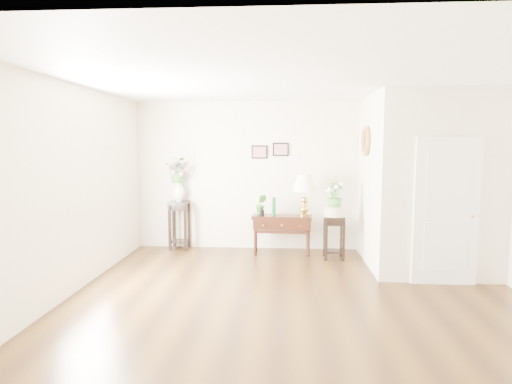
# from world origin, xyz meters

# --- Properties ---
(floor) EXTENTS (6.00, 5.50, 0.02)m
(floor) POSITION_xyz_m (0.00, 0.00, 0.00)
(floor) COLOR #482E11
(floor) RESTS_ON ground
(ceiling) EXTENTS (6.00, 5.50, 0.02)m
(ceiling) POSITION_xyz_m (0.00, 0.00, 2.80)
(ceiling) COLOR white
(ceiling) RESTS_ON ground
(wall_back) EXTENTS (6.00, 0.02, 2.80)m
(wall_back) POSITION_xyz_m (0.00, 2.75, 1.40)
(wall_back) COLOR beige
(wall_back) RESTS_ON ground
(wall_front) EXTENTS (6.00, 0.02, 2.80)m
(wall_front) POSITION_xyz_m (0.00, -2.75, 1.40)
(wall_front) COLOR beige
(wall_front) RESTS_ON ground
(wall_left) EXTENTS (0.02, 5.50, 2.80)m
(wall_left) POSITION_xyz_m (-3.00, 0.00, 1.40)
(wall_left) COLOR beige
(wall_left) RESTS_ON ground
(partition) EXTENTS (1.80, 1.95, 2.80)m
(partition) POSITION_xyz_m (2.10, 1.77, 1.40)
(partition) COLOR beige
(partition) RESTS_ON floor
(door) EXTENTS (0.90, 0.05, 2.10)m
(door) POSITION_xyz_m (2.10, 0.78, 1.05)
(door) COLOR silver
(door) RESTS_ON floor
(art_print_left) EXTENTS (0.30, 0.02, 0.25)m
(art_print_left) POSITION_xyz_m (-0.65, 2.73, 1.85)
(art_print_left) COLOR black
(art_print_left) RESTS_ON wall_back
(art_print_right) EXTENTS (0.30, 0.02, 0.25)m
(art_print_right) POSITION_xyz_m (-0.25, 2.73, 1.90)
(art_print_right) COLOR black
(art_print_right) RESTS_ON wall_back
(wall_ornament) EXTENTS (0.07, 0.51, 0.51)m
(wall_ornament) POSITION_xyz_m (1.16, 1.90, 2.05)
(wall_ornament) COLOR #CC7C3A
(wall_ornament) RESTS_ON partition
(console_table) EXTENTS (1.09, 0.42, 0.72)m
(console_table) POSITION_xyz_m (-0.22, 2.31, 0.36)
(console_table) COLOR black
(console_table) RESTS_ON floor
(table_lamp) EXTENTS (0.55, 0.55, 0.76)m
(table_lamp) POSITION_xyz_m (0.18, 2.31, 1.07)
(table_lamp) COLOR gold
(table_lamp) RESTS_ON console_table
(green_vase) EXTENTS (0.08, 0.08, 0.33)m
(green_vase) POSITION_xyz_m (-0.37, 2.31, 0.89)
(green_vase) COLOR #104F28
(green_vase) RESTS_ON console_table
(potted_plant) EXTENTS (0.21, 0.17, 0.36)m
(potted_plant) POSITION_xyz_m (-0.60, 2.31, 0.90)
(potted_plant) COLOR #3A7D30
(potted_plant) RESTS_ON console_table
(plant_stand_a) EXTENTS (0.37, 0.37, 0.92)m
(plant_stand_a) POSITION_xyz_m (-2.17, 2.57, 0.46)
(plant_stand_a) COLOR black
(plant_stand_a) RESTS_ON floor
(porcelain_vase) EXTENTS (0.29, 0.29, 0.40)m
(porcelain_vase) POSITION_xyz_m (-2.17, 2.57, 1.14)
(porcelain_vase) COLOR silver
(porcelain_vase) RESTS_ON plant_stand_a
(lily_arrangement) EXTENTS (0.49, 0.45, 0.49)m
(lily_arrangement) POSITION_xyz_m (-2.17, 2.57, 1.56)
(lily_arrangement) COLOR #3A7D30
(lily_arrangement) RESTS_ON porcelain_vase
(plant_stand_b) EXTENTS (0.38, 0.38, 0.76)m
(plant_stand_b) POSITION_xyz_m (0.69, 2.06, 0.38)
(plant_stand_b) COLOR black
(plant_stand_b) RESTS_ON floor
(ceramic_bowl) EXTENTS (0.40, 0.40, 0.17)m
(ceramic_bowl) POSITION_xyz_m (0.69, 2.06, 0.84)
(ceramic_bowl) COLOR beige
(ceramic_bowl) RESTS_ON plant_stand_b
(narcissus) EXTENTS (0.31, 0.31, 0.47)m
(narcissus) POSITION_xyz_m (0.69, 2.06, 1.11)
(narcissus) COLOR #3A7D30
(narcissus) RESTS_ON ceramic_bowl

